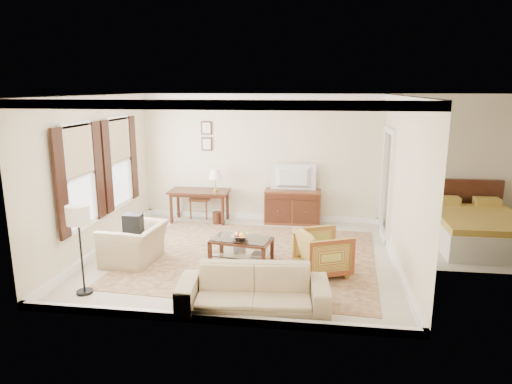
% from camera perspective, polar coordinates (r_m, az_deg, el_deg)
% --- Properties ---
extents(room_shell, '(5.51, 5.01, 2.91)m').
position_cam_1_polar(room_shell, '(7.93, -1.75, 8.90)').
color(room_shell, beige).
rests_on(room_shell, ground).
extents(annex_bedroom, '(3.00, 2.70, 2.90)m').
position_cam_1_polar(annex_bedroom, '(9.86, 26.36, -4.27)').
color(annex_bedroom, beige).
rests_on(annex_bedroom, ground).
extents(window_front, '(0.12, 1.56, 1.80)m').
position_cam_1_polar(window_front, '(8.30, -21.28, 1.78)').
color(window_front, '#CCB284').
rests_on(window_front, room_shell).
extents(window_rear, '(0.12, 1.56, 1.80)m').
position_cam_1_polar(window_rear, '(9.70, -16.74, 3.63)').
color(window_rear, '#CCB284').
rests_on(window_rear, room_shell).
extents(doorway, '(0.10, 1.12, 2.25)m').
position_cam_1_polar(doorway, '(9.60, 16.04, 0.69)').
color(doorway, white).
rests_on(doorway, room_shell).
extents(rug, '(4.64, 4.05, 0.01)m').
position_cam_1_polar(rug, '(8.43, -0.58, -8.07)').
color(rug, maroon).
rests_on(rug, room_shell).
extents(writing_desk, '(1.35, 0.68, 0.74)m').
position_cam_1_polar(writing_desk, '(10.50, -7.09, -0.37)').
color(writing_desk, '#3F1D12').
rests_on(writing_desk, room_shell).
extents(desk_chair, '(0.54, 0.54, 1.05)m').
position_cam_1_polar(desk_chair, '(10.87, -6.98, -0.47)').
color(desk_chair, brown).
rests_on(desk_chair, room_shell).
extents(desk_lamp, '(0.32, 0.32, 0.50)m').
position_cam_1_polar(desk_lamp, '(10.33, -5.08, 1.51)').
color(desk_lamp, silver).
rests_on(desk_lamp, writing_desk).
extents(framed_prints, '(0.25, 0.04, 0.68)m').
position_cam_1_polar(framed_prints, '(10.65, -6.19, 7.00)').
color(framed_prints, '#3F1D12').
rests_on(framed_prints, room_shell).
extents(sideboard, '(1.25, 0.48, 0.77)m').
position_cam_1_polar(sideboard, '(10.39, 4.60, -1.84)').
color(sideboard, brown).
rests_on(sideboard, room_shell).
extents(tv, '(0.97, 0.56, 0.13)m').
position_cam_1_polar(tv, '(10.18, 4.68, 2.87)').
color(tv, black).
rests_on(tv, sideboard).
extents(coffee_table, '(1.12, 0.77, 0.44)m').
position_cam_1_polar(coffee_table, '(8.10, -1.84, -6.48)').
color(coffee_table, '#3F1D12').
rests_on(coffee_table, room_shell).
extents(fruit_bowl, '(0.42, 0.42, 0.10)m').
position_cam_1_polar(fruit_bowl, '(8.02, -2.03, -5.50)').
color(fruit_bowl, silver).
rests_on(fruit_bowl, coffee_table).
extents(book_a, '(0.28, 0.10, 0.38)m').
position_cam_1_polar(book_a, '(8.28, -2.86, -7.24)').
color(book_a, brown).
rests_on(book_a, coffee_table).
extents(book_b, '(0.28, 0.07, 0.38)m').
position_cam_1_polar(book_b, '(8.13, -0.45, -7.66)').
color(book_b, brown).
rests_on(book_b, coffee_table).
extents(striped_armchair, '(0.99, 1.01, 0.81)m').
position_cam_1_polar(striped_armchair, '(7.67, 8.39, -7.23)').
color(striped_armchair, brown).
rests_on(striped_armchair, room_shell).
extents(club_armchair, '(0.77, 1.11, 0.92)m').
position_cam_1_polar(club_armchair, '(8.33, -15.02, -5.48)').
color(club_armchair, '#C6B486').
rests_on(club_armchair, room_shell).
extents(backpack, '(0.31, 0.37, 0.40)m').
position_cam_1_polar(backpack, '(8.31, -15.12, -3.76)').
color(backpack, black).
rests_on(backpack, club_armchair).
extents(sofa, '(2.12, 0.79, 0.81)m').
position_cam_1_polar(sofa, '(6.39, -0.33, -11.32)').
color(sofa, '#C6B486').
rests_on(sofa, room_shell).
extents(floor_lamp, '(0.34, 0.34, 1.37)m').
position_cam_1_polar(floor_lamp, '(7.13, -21.33, -3.46)').
color(floor_lamp, black).
rests_on(floor_lamp, room_shell).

